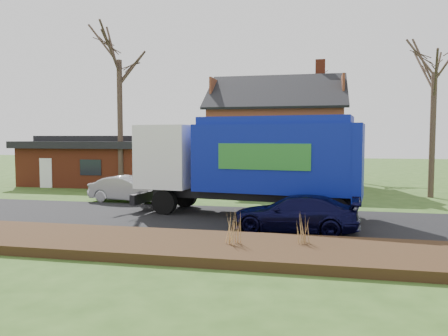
# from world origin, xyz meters

# --- Properties ---
(ground) EXTENTS (120.00, 120.00, 0.00)m
(ground) POSITION_xyz_m (0.00, 0.00, 0.00)
(ground) COLOR #2C4918
(ground) RESTS_ON ground
(road) EXTENTS (80.00, 7.00, 0.02)m
(road) POSITION_xyz_m (0.00, 0.00, 0.01)
(road) COLOR black
(road) RESTS_ON ground
(mulch_verge) EXTENTS (80.00, 3.50, 0.30)m
(mulch_verge) POSITION_xyz_m (0.00, -5.30, 0.15)
(mulch_verge) COLOR black
(mulch_verge) RESTS_ON ground
(main_house) EXTENTS (12.95, 8.95, 9.26)m
(main_house) POSITION_xyz_m (1.49, 13.91, 4.03)
(main_house) COLOR beige
(main_house) RESTS_ON ground
(ranch_house) EXTENTS (9.80, 8.20, 3.70)m
(ranch_house) POSITION_xyz_m (-12.00, 13.00, 1.81)
(ranch_house) COLOR maroon
(ranch_house) RESTS_ON ground
(garbage_truck) EXTENTS (10.74, 4.14, 4.49)m
(garbage_truck) POSITION_xyz_m (1.92, 1.37, 2.59)
(garbage_truck) COLOR black
(garbage_truck) RESTS_ON ground
(silver_sedan) EXTENTS (4.48, 2.00, 1.43)m
(silver_sedan) POSITION_xyz_m (-5.37, 4.09, 0.71)
(silver_sedan) COLOR #A5A8AD
(silver_sedan) RESTS_ON ground
(navy_wagon) EXTENTS (4.93, 2.27, 1.40)m
(navy_wagon) POSITION_xyz_m (4.08, -1.80, 0.70)
(navy_wagon) COLOR black
(navy_wagon) RESTS_ON ground
(tree_front_west) EXTENTS (4.10, 4.10, 12.20)m
(tree_front_west) POSITION_xyz_m (-8.23, 9.23, 10.05)
(tree_front_west) COLOR #423127
(tree_front_west) RESTS_ON ground
(tree_front_east) EXTENTS (3.81, 3.81, 10.58)m
(tree_front_east) POSITION_xyz_m (11.54, 9.56, 8.60)
(tree_front_east) COLOR #453529
(tree_front_east) RESTS_ON ground
(tree_back) EXTENTS (3.59, 3.59, 11.37)m
(tree_back) POSITION_xyz_m (5.51, 21.35, 9.48)
(tree_back) COLOR #3F3426
(tree_back) RESTS_ON ground
(grass_clump_mid) EXTENTS (0.37, 0.30, 1.03)m
(grass_clump_mid) POSITION_xyz_m (2.44, -5.35, 0.81)
(grass_clump_mid) COLOR tan
(grass_clump_mid) RESTS_ON mulch_verge
(grass_clump_east) EXTENTS (0.35, 0.29, 0.88)m
(grass_clump_east) POSITION_xyz_m (4.52, -4.76, 0.74)
(grass_clump_east) COLOR #9F7746
(grass_clump_east) RESTS_ON mulch_verge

